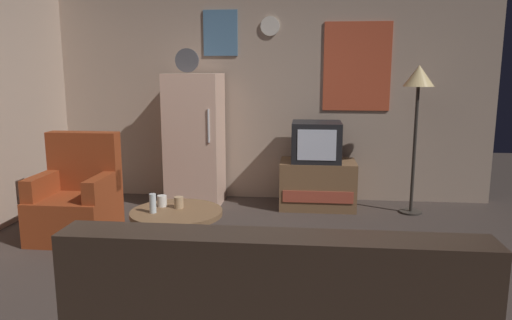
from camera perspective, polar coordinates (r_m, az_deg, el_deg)
The scene contains 11 objects.
ground_plane at distance 3.70m, azimuth -1.77°, elevation -14.13°, with size 12.00×12.00×0.00m, color #3D332D.
wall_with_art at distance 5.80m, azimuth 1.50°, elevation 8.43°, with size 5.20×0.12×2.64m.
fridge at distance 5.57m, azimuth -7.18°, elevation 2.39°, with size 0.60×0.62×1.77m.
tv_stand at distance 5.53m, azimuth 7.25°, elevation -2.84°, with size 0.84×0.53×0.53m.
crt_tv at distance 5.43m, azimuth 7.11°, elevation 2.16°, with size 0.54×0.51×0.44m.
standing_lamp at distance 5.38m, azimuth 18.54°, elevation 8.08°, with size 0.32×0.32×1.59m.
coffee_table at distance 3.93m, azimuth -9.25°, elevation -9.12°, with size 0.72×0.72×0.46m.
wine_glass at distance 3.81m, azimuth -12.05°, elevation -5.00°, with size 0.05×0.05×0.15m, color silver.
mug_ceramic_white at distance 3.98m, azimuth -11.00°, elevation -4.75°, with size 0.08×0.08×0.09m, color silver.
mug_ceramic_tan at distance 3.92m, azimuth -9.08°, elevation -4.94°, with size 0.08×0.08×0.09m, color tan.
armchair at distance 4.84m, azimuth -20.31°, elevation -4.52°, with size 0.68×0.68×0.96m.
Camera 1 is at (0.46, -3.33, 1.56)m, focal length 34.01 mm.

